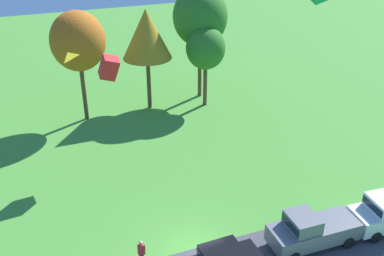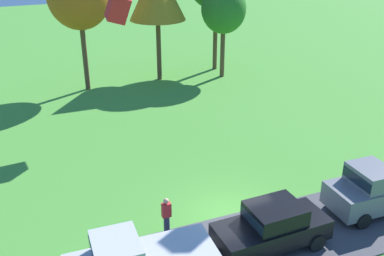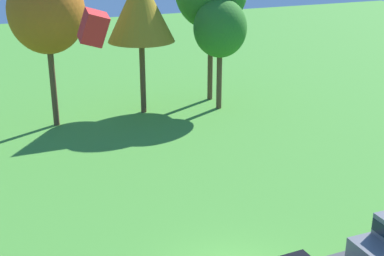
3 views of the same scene
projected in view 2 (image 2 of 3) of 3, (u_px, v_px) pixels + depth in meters
ground_plane at (230, 217)px, 19.07m from camera, size 120.00×120.00×0.00m
pavement_strip at (254, 246)px, 17.29m from camera, size 36.00×4.40×0.06m
car_sedan_by_flagpole at (272, 225)px, 16.85m from camera, size 4.44×2.04×1.84m
car_pickup_near_entrance at (380, 188)px, 19.13m from camera, size 5.05×2.15×2.14m
person_watching_sky at (167, 216)px, 17.64m from camera, size 0.36×0.24×1.71m
tree_center_back at (224, 9)px, 34.36m from camera, size 3.46×3.46×7.31m
kite_box_trailing_tail at (118, 8)px, 24.74m from camera, size 1.47×1.31×1.84m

